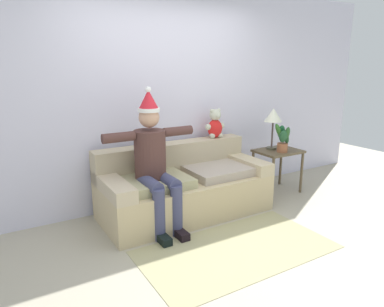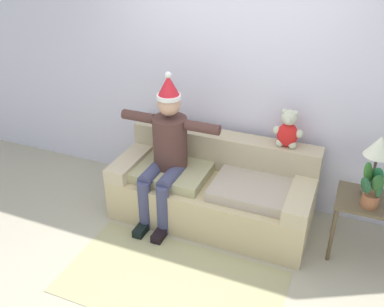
% 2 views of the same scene
% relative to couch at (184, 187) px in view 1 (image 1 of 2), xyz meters
% --- Properties ---
extents(ground_plane, '(10.00, 10.00, 0.00)m').
position_rel_couch_xyz_m(ground_plane, '(0.00, -1.02, -0.32)').
color(ground_plane, '#ACA48D').
extents(back_wall, '(7.00, 0.10, 2.70)m').
position_rel_couch_xyz_m(back_wall, '(0.00, 0.53, 1.03)').
color(back_wall, silver).
rests_on(back_wall, ground_plane).
extents(couch, '(1.97, 0.89, 0.80)m').
position_rel_couch_xyz_m(couch, '(0.00, 0.00, 0.00)').
color(couch, '#C6B184').
rests_on(couch, ground_plane).
extents(person_seated, '(1.02, 0.77, 1.51)m').
position_rel_couch_xyz_m(person_seated, '(-0.45, -0.16, 0.44)').
color(person_seated, '#4D302B').
rests_on(person_seated, ground_plane).
extents(teddy_bear, '(0.29, 0.17, 0.38)m').
position_rel_couch_xyz_m(teddy_bear, '(0.63, 0.27, 0.65)').
color(teddy_bear, red).
rests_on(teddy_bear, couch).
extents(side_table, '(0.60, 0.46, 0.60)m').
position_rel_couch_xyz_m(side_table, '(1.46, -0.05, 0.18)').
color(side_table, brown).
rests_on(side_table, ground_plane).
extents(table_lamp, '(0.24, 0.24, 0.57)m').
position_rel_couch_xyz_m(table_lamp, '(1.42, 0.04, 0.72)').
color(table_lamp, '#4E4C39').
rests_on(table_lamp, side_table).
extents(potted_plant, '(0.22, 0.26, 0.40)m').
position_rel_couch_xyz_m(potted_plant, '(1.43, -0.15, 0.47)').
color(potted_plant, '#975939').
rests_on(potted_plant, side_table).
extents(area_rug, '(1.87, 1.00, 0.01)m').
position_rel_couch_xyz_m(area_rug, '(0.00, -1.04, -0.32)').
color(area_rug, tan).
rests_on(area_rug, ground_plane).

